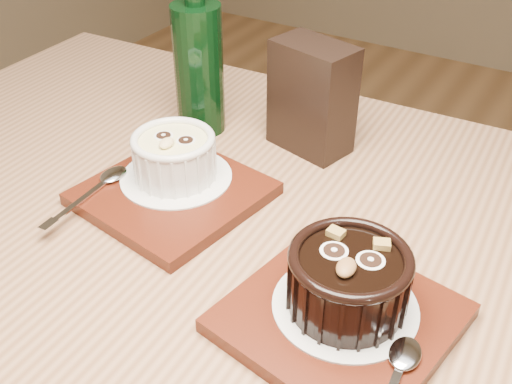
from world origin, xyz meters
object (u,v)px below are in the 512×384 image
(table, at_px, (261,324))
(tray_right, at_px, (339,318))
(tray_left, at_px, (173,194))
(ramekin_dark, at_px, (348,278))
(condiment_stand, at_px, (312,98))
(green_bottle, at_px, (199,64))
(ramekin_white, at_px, (174,155))

(table, relative_size, tray_right, 6.83)
(tray_left, bearing_deg, tray_right, -17.02)
(tray_left, bearing_deg, ramekin_dark, -15.15)
(tray_right, bearing_deg, condiment_stand, 122.08)
(tray_left, relative_size, ramekin_dark, 1.69)
(ramekin_dark, bearing_deg, tray_right, -104.30)
(tray_left, height_order, tray_right, same)
(condiment_stand, relative_size, green_bottle, 0.58)
(table, bearing_deg, tray_left, 164.21)
(table, xyz_separation_m, condiment_stand, (-0.06, 0.23, 0.16))
(table, relative_size, ramekin_dark, 11.56)
(table, distance_m, ramekin_white, 0.21)
(table, distance_m, tray_right, 0.15)
(table, distance_m, green_bottle, 0.34)
(ramekin_white, bearing_deg, tray_left, -72.65)
(green_bottle, bearing_deg, ramekin_dark, -35.07)
(green_bottle, bearing_deg, ramekin_white, -66.17)
(ramekin_white, xyz_separation_m, tray_right, (0.25, -0.09, -0.04))
(table, xyz_separation_m, tray_left, (-0.14, 0.04, 0.10))
(ramekin_white, relative_size, tray_right, 0.53)
(tray_left, bearing_deg, green_bottle, 114.22)
(ramekin_white, xyz_separation_m, ramekin_dark, (0.25, -0.09, 0.00))
(ramekin_white, distance_m, ramekin_dark, 0.27)
(table, height_order, condiment_stand, condiment_stand)
(tray_right, distance_m, condiment_stand, 0.31)
(condiment_stand, bearing_deg, tray_left, -112.95)
(ramekin_white, bearing_deg, ramekin_dark, -28.11)
(tray_right, bearing_deg, tray_left, 162.98)
(ramekin_white, relative_size, condiment_stand, 0.68)
(table, xyz_separation_m, ramekin_white, (-0.15, 0.06, 0.14))
(tray_left, bearing_deg, table, -15.79)
(condiment_stand, bearing_deg, green_bottle, -167.33)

